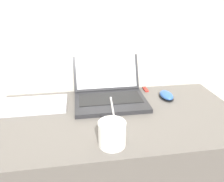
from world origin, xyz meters
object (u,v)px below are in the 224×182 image
at_px(computer_mouse, 166,95).
at_px(usb_stick, 145,89).
at_px(drink_cup, 112,133).
at_px(laptop, 109,88).
at_px(external_keyboard, 24,106).

relative_size(computer_mouse, usb_stick, 1.88).
bearing_deg(drink_cup, usb_stick, 60.10).
distance_m(laptop, usb_stick, 0.24).
height_order(drink_cup, usb_stick, drink_cup).
xyz_separation_m(laptop, usb_stick, (0.22, 0.07, -0.05)).
bearing_deg(usb_stick, drink_cup, -119.90).
bearing_deg(laptop, usb_stick, 18.57).
distance_m(drink_cup, external_keyboard, 0.50).
height_order(laptop, drink_cup, laptop).
height_order(computer_mouse, usb_stick, computer_mouse).
relative_size(drink_cup, external_keyboard, 0.50).
relative_size(computer_mouse, external_keyboard, 0.28).
xyz_separation_m(laptop, external_keyboard, (-0.41, -0.04, -0.04)).
relative_size(drink_cup, usb_stick, 3.31).
bearing_deg(computer_mouse, drink_cup, -134.97).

